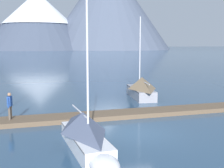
% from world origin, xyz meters
% --- Properties ---
extents(ground_plane, '(700.00, 700.00, 0.00)m').
position_xyz_m(ground_plane, '(0.00, 0.00, 0.00)').
color(ground_plane, '#2D4C6B').
extents(mountain_central_massif, '(86.52, 86.52, 41.71)m').
position_xyz_m(mountain_central_massif, '(-4.74, 214.89, 22.34)').
color(mountain_central_massif, '#424C60').
rests_on(mountain_central_massif, ground).
extents(mountain_shoulder_ridge, '(94.24, 94.24, 67.59)m').
position_xyz_m(mountain_shoulder_ridge, '(47.33, 212.86, 35.03)').
color(mountain_shoulder_ridge, '#4C566B').
rests_on(mountain_shoulder_ridge, ground).
extents(dock, '(29.06, 3.46, 0.30)m').
position_xyz_m(dock, '(0.00, 4.00, 0.15)').
color(dock, brown).
rests_on(dock, ground).
extents(sailboat_second_berth, '(2.00, 6.52, 7.43)m').
position_xyz_m(sailboat_second_berth, '(-3.22, -2.05, 0.82)').
color(sailboat_second_berth, white).
rests_on(sailboat_second_berth, ground).
extents(sailboat_mid_dock_port, '(2.23, 6.58, 7.42)m').
position_xyz_m(sailboat_mid_dock_port, '(3.87, 10.63, 0.92)').
color(sailboat_mid_dock_port, '#93939E').
rests_on(sailboat_mid_dock_port, ground).
extents(person_on_dock, '(0.31, 0.57, 1.69)m').
position_xyz_m(person_on_dock, '(-7.10, 3.74, 1.26)').
color(person_on_dock, brown).
rests_on(person_on_dock, dock).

